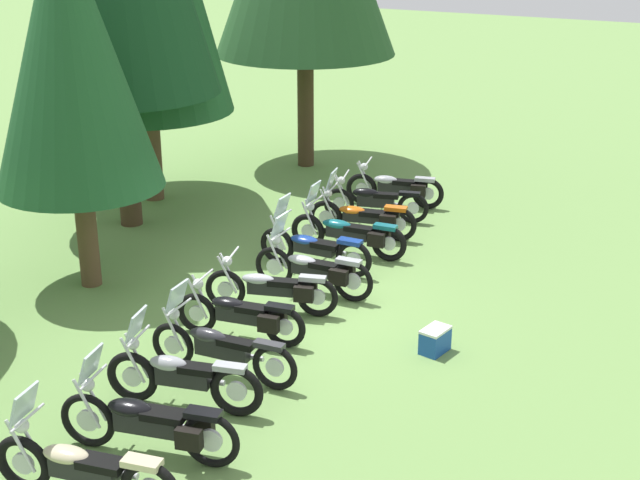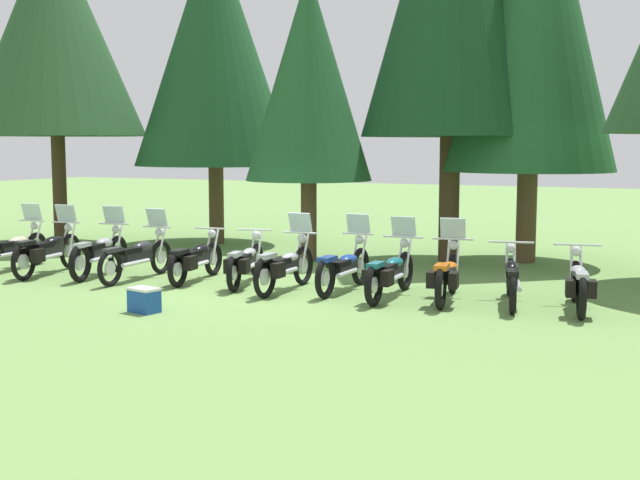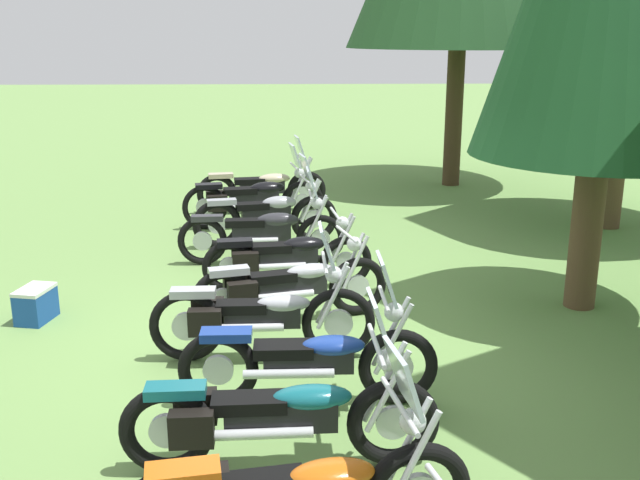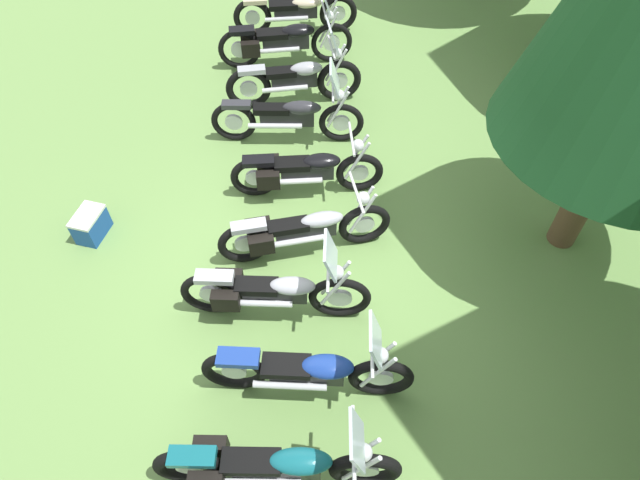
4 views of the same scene
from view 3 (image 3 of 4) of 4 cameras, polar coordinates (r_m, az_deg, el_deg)
ground_plane at (r=8.08m, az=-3.15°, el=-7.42°), size 80.00×80.00×0.00m
motorcycle_0 at (r=13.48m, az=-4.38°, el=4.15°), size 0.68×2.35×1.37m
motorcycle_1 at (r=12.43m, az=-5.23°, el=3.27°), size 0.84×2.38×1.38m
motorcycle_2 at (r=11.33m, az=-4.04°, el=1.96°), size 0.73×2.23×1.38m
motorcycle_3 at (r=10.41m, az=-4.31°, el=0.68°), size 0.65×2.36×1.36m
motorcycle_4 at (r=9.32m, az=-2.74°, el=-1.34°), size 0.72×2.17×0.99m
motorcycle_5 at (r=8.28m, az=-2.51°, el=-3.58°), size 0.90×2.22×1.00m
motorcycle_6 at (r=7.37m, az=-4.69°, el=-5.84°), size 0.70×2.25×1.38m
motorcycle_7 at (r=6.48m, az=-0.65°, el=-9.10°), size 0.62×2.28×1.36m
motorcycle_8 at (r=5.61m, az=-3.35°, el=-13.33°), size 0.75×2.39×1.36m
picnic_cooler at (r=9.01m, az=-21.13°, el=-4.65°), size 0.54×0.41×0.39m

